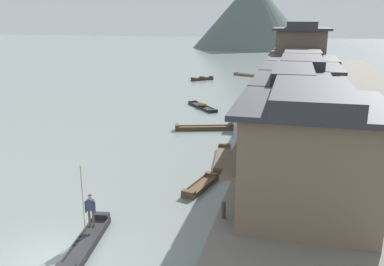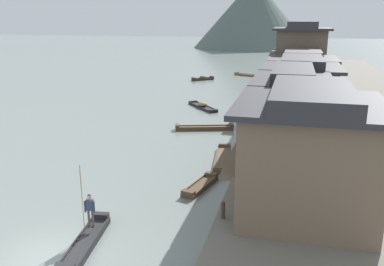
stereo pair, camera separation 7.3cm
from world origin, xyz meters
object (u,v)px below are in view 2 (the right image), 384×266
object	(u,v)px
boat_moored_nearest	(259,81)
house_waterfront_end	(297,66)
boat_midriver_drifting	(204,128)
house_waterfront_second	(290,115)
boat_midriver_upstream	(257,96)
mooring_post_dock_near	(223,210)
boat_crossing_west	(247,75)
boatman_person	(89,207)
house_waterfront_far	(300,62)
boat_upstream_distant	(200,186)
house_waterfront_tall	(299,96)
mooring_post_dock_far	(259,118)
house_waterfront_nearest	(308,152)
boat_moored_far	(203,78)
boat_moored_second	(203,106)
boat_moored_third	(223,159)
boat_foreground_poled	(85,243)
house_waterfront_narrow	(301,83)
mooring_post_dock_mid	(251,140)

from	to	relation	value
boat_moored_nearest	house_waterfront_end	world-z (taller)	house_waterfront_end
boat_midriver_drifting	house_waterfront_second	size ratio (longest dim) A/B	0.70
boat_midriver_upstream	mooring_post_dock_near	bearing A→B (deg)	-87.31
boat_crossing_west	house_waterfront_end	xyz separation A→B (m)	(8.27, -15.82, 3.55)
boatman_person	house_waterfront_far	world-z (taller)	house_waterfront_far
boat_upstream_distant	house_waterfront_tall	distance (m)	13.52
house_waterfront_tall	mooring_post_dock_far	world-z (taller)	house_waterfront_tall
house_waterfront_nearest	boat_moored_far	bearing A→B (deg)	108.44
boat_moored_far	boat_midriver_upstream	world-z (taller)	boat_moored_far
boat_crossing_west	boat_moored_second	bearing A→B (deg)	-93.71
boat_upstream_distant	house_waterfront_end	bearing A→B (deg)	81.16
house_waterfront_nearest	mooring_post_dock_far	size ratio (longest dim) A/B	7.50
mooring_post_dock_near	mooring_post_dock_far	size ratio (longest dim) A/B	0.82
boatman_person	boat_moored_third	xyz separation A→B (m)	(4.11, 11.90, -1.39)
boat_midriver_upstream	house_waterfront_far	size ratio (longest dim) A/B	0.54
boat_upstream_distant	house_waterfront_second	size ratio (longest dim) A/B	0.47
boat_foreground_poled	house_waterfront_tall	bearing A→B (deg)	65.03
boat_upstream_distant	mooring_post_dock_near	xyz separation A→B (m)	(2.18, -4.77, 0.96)
house_waterfront_narrow	boat_crossing_west	bearing A→B (deg)	105.96
boat_crossing_west	house_waterfront_second	xyz separation A→B (m)	(7.97, -44.78, 3.55)
house_waterfront_end	boat_moored_second	bearing A→B (deg)	-130.86
boat_moored_second	house_waterfront_tall	xyz separation A→B (m)	(10.34, -10.33, 3.47)
house_waterfront_narrow	boat_moored_far	bearing A→B (deg)	122.40
mooring_post_dock_mid	house_waterfront_far	bearing A→B (deg)	80.19
house_waterfront_tall	mooring_post_dock_mid	size ratio (longest dim) A/B	9.88
boatman_person	house_waterfront_nearest	xyz separation A→B (m)	(9.54, 3.80, 2.15)
house_waterfront_far	mooring_post_dock_near	world-z (taller)	house_waterfront_far
house_waterfront_nearest	boat_midriver_upstream	bearing A→B (deg)	99.14
boatman_person	boat_moored_second	distance (m)	28.97
boat_midriver_drifting	boat_moored_far	bearing A→B (deg)	102.84
boat_foreground_poled	boat_midriver_upstream	xyz separation A→B (m)	(4.05, 37.91, -0.03)
boat_midriver_drifting	house_waterfront_nearest	bearing A→B (deg)	-62.07
boat_upstream_distant	boat_crossing_west	world-z (taller)	boat_crossing_west
boat_moored_nearest	house_waterfront_nearest	size ratio (longest dim) A/B	0.55
mooring_post_dock_near	mooring_post_dock_mid	distance (m)	11.92
boat_moored_nearest	boat_midriver_upstream	world-z (taller)	boat_moored_nearest
boat_foreground_poled	boat_moored_second	xyz separation A→B (m)	(-1.28, 29.78, 0.05)
boat_moored_nearest	mooring_post_dock_far	xyz separation A→B (m)	(2.54, -29.14, 0.94)
boat_midriver_upstream	boat_upstream_distant	xyz separation A→B (m)	(-0.54, -30.27, 0.00)
house_waterfront_nearest	boat_moored_third	bearing A→B (deg)	123.87
boat_foreground_poled	house_waterfront_tall	size ratio (longest dim) A/B	0.68
boatman_person	house_waterfront_tall	size ratio (longest dim) A/B	0.42
boat_crossing_west	house_waterfront_far	xyz separation A→B (m)	(8.53, -23.18, 4.85)
boat_moored_far	house_waterfront_tall	world-z (taller)	house_waterfront_tall
boat_moored_far	house_waterfront_end	distance (m)	17.66
boatman_person	house_waterfront_end	xyz separation A→B (m)	(8.90, 40.53, 2.15)
mooring_post_dock_mid	boat_moored_far	bearing A→B (deg)	107.97
boat_midriver_upstream	mooring_post_dock_far	world-z (taller)	mooring_post_dock_far
house_waterfront_nearest	boat_midriver_drifting	bearing A→B (deg)	117.93
boat_crossing_west	house_waterfront_nearest	xyz separation A→B (m)	(8.91, -52.55, 3.54)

